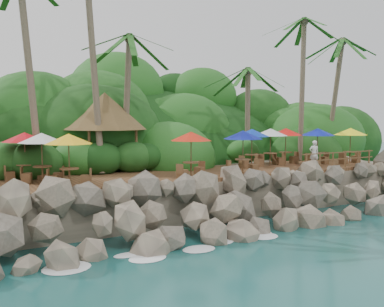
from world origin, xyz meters
TOP-DOWN VIEW (x-y plane):
  - ground at (0.00, 0.00)m, footprint 140.00×140.00m
  - land_base at (0.00, 16.00)m, footprint 32.00×25.20m
  - jungle_hill at (0.00, 23.50)m, footprint 44.80×28.00m
  - seawall at (0.00, 2.00)m, footprint 29.00×4.00m
  - terrace at (0.00, 6.00)m, footprint 26.00×5.00m
  - jungle_foliage at (0.00, 15.00)m, footprint 44.00×16.00m
  - foam_line at (0.00, 0.30)m, footprint 25.20×0.80m
  - palms at (2.60, 8.86)m, footprint 28.18×6.86m
  - palapa at (-3.70, 9.96)m, footprint 4.94×4.94m
  - dining_clusters at (0.51, 5.74)m, footprint 25.81×5.41m
  - railing at (9.17, 3.65)m, footprint 6.10×0.10m
  - waiter at (8.25, 4.87)m, footprint 0.71×0.60m

SIDE VIEW (x-z plane):
  - ground at x=0.00m, z-range 0.00..0.00m
  - jungle_hill at x=0.00m, z-range -7.70..7.70m
  - jungle_foliage at x=0.00m, z-range -6.00..6.00m
  - foam_line at x=0.00m, z-range 0.00..0.06m
  - land_base at x=0.00m, z-range 0.00..2.10m
  - seawall at x=0.00m, z-range 0.00..2.30m
  - terrace at x=0.00m, z-range 2.10..2.30m
  - railing at x=9.17m, z-range 2.41..3.41m
  - waiter at x=8.25m, z-range 2.30..3.96m
  - dining_clusters at x=0.51m, z-range 3.09..5.49m
  - palapa at x=-3.70m, z-range 3.49..8.09m
  - palms at x=2.60m, z-range 5.05..18.07m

